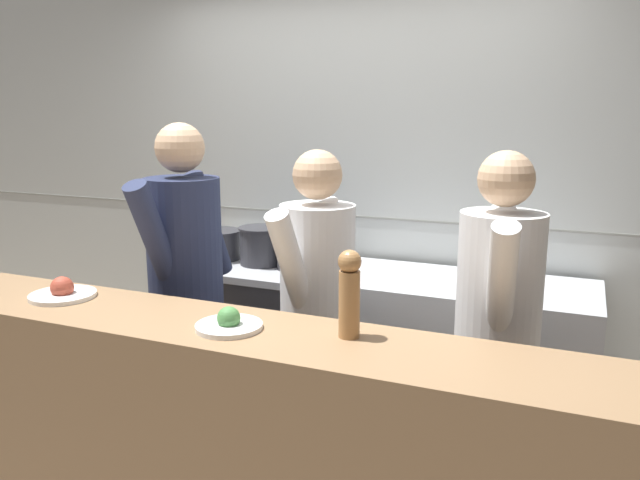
% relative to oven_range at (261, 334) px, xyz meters
% --- Properties ---
extents(wall_back_tiled, '(8.00, 0.06, 2.60)m').
position_rel_oven_range_xyz_m(wall_back_tiled, '(0.47, 0.40, 0.85)').
color(wall_back_tiled, silver).
rests_on(wall_back_tiled, ground_plane).
extents(oven_range, '(0.88, 0.71, 0.90)m').
position_rel_oven_range_xyz_m(oven_range, '(0.00, 0.00, 0.00)').
color(oven_range, '#38383D').
rests_on(oven_range, ground_plane).
extents(prep_counter, '(1.37, 0.65, 0.91)m').
position_rel_oven_range_xyz_m(prep_counter, '(1.19, -0.00, 0.00)').
color(prep_counter, '#B7BABF').
rests_on(prep_counter, ground_plane).
extents(pass_counter, '(3.03, 0.45, 1.03)m').
position_rel_oven_range_xyz_m(pass_counter, '(0.73, -1.34, 0.06)').
color(pass_counter, '#93704C').
rests_on(pass_counter, ground_plane).
extents(stock_pot, '(0.28, 0.28, 0.18)m').
position_rel_oven_range_xyz_m(stock_pot, '(-0.27, -0.01, 0.54)').
color(stock_pot, '#2D2D33').
rests_on(stock_pot, oven_range).
extents(sauce_pot, '(0.27, 0.27, 0.22)m').
position_rel_oven_range_xyz_m(sauce_pot, '(0.03, -0.02, 0.56)').
color(sauce_pot, '#2D2D33').
rests_on(sauce_pot, oven_range).
extents(braising_pot, '(0.26, 0.26, 0.23)m').
position_rel_oven_range_xyz_m(braising_pot, '(0.27, -0.03, 0.57)').
color(braising_pot, '#2D2D33').
rests_on(braising_pot, oven_range).
extents(mixing_bowl_steel, '(0.27, 0.27, 0.10)m').
position_rel_oven_range_xyz_m(mixing_bowl_steel, '(1.42, -0.03, 0.51)').
color(mixing_bowl_steel, '#B7BABF').
rests_on(mixing_bowl_steel, prep_counter).
extents(plated_dish_main, '(0.27, 0.27, 0.09)m').
position_rel_oven_range_xyz_m(plated_dish_main, '(-0.21, -1.31, 0.60)').
color(plated_dish_main, white).
rests_on(plated_dish_main, pass_counter).
extents(plated_dish_appetiser, '(0.24, 0.24, 0.08)m').
position_rel_oven_range_xyz_m(plated_dish_appetiser, '(0.62, -1.36, 0.60)').
color(plated_dish_appetiser, white).
rests_on(plated_dish_appetiser, pass_counter).
extents(pepper_mill, '(0.08, 0.08, 0.30)m').
position_rel_oven_range_xyz_m(pepper_mill, '(1.04, -1.27, 0.74)').
color(pepper_mill, '#AD7A47').
rests_on(pepper_mill, pass_counter).
extents(chef_head_cook, '(0.35, 0.75, 1.73)m').
position_rel_oven_range_xyz_m(chef_head_cook, '(0.02, -0.77, 0.51)').
color(chef_head_cook, black).
rests_on(chef_head_cook, ground_plane).
extents(chef_sous, '(0.37, 0.71, 1.62)m').
position_rel_oven_range_xyz_m(chef_sous, '(0.69, -0.74, 0.45)').
color(chef_sous, black).
rests_on(chef_sous, ground_plane).
extents(chef_line, '(0.38, 0.72, 1.64)m').
position_rel_oven_range_xyz_m(chef_line, '(1.46, -0.72, 0.46)').
color(chef_line, black).
rests_on(chef_line, ground_plane).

